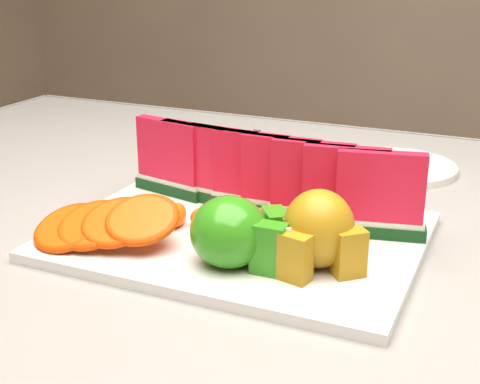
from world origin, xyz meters
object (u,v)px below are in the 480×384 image
Objects in this scene: apple_cluster at (237,234)px; fork at (240,144)px; pear_cluster at (319,232)px; side_plate at (396,167)px; platter at (240,236)px.

fork is (-0.19, 0.43, -0.04)m from apple_cluster.
pear_cluster is 0.39m from side_plate.
apple_cluster reaches higher than side_plate.
platter is 3.34× the size of apple_cluster.
platter is 0.09m from apple_cluster.
apple_cluster is 0.64× the size of fork.
pear_cluster is (0.11, -0.05, 0.04)m from platter.
pear_cluster reaches higher than fork.
platter is at bearing 111.66° from apple_cluster.
apple_cluster is 0.42m from side_plate.
pear_cluster is 0.49m from fork.
platter is at bearing 155.08° from pear_cluster.
pear_cluster reaches higher than platter.
apple_cluster is at bearing -161.97° from pear_cluster.
side_plate reaches higher than fork.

